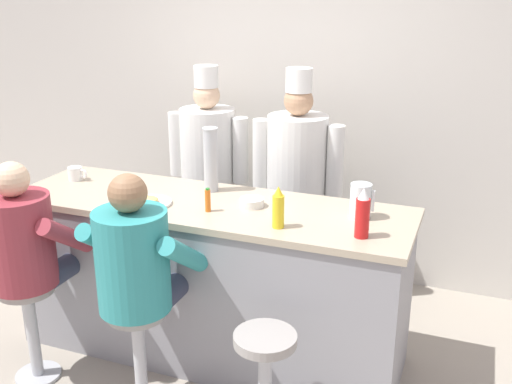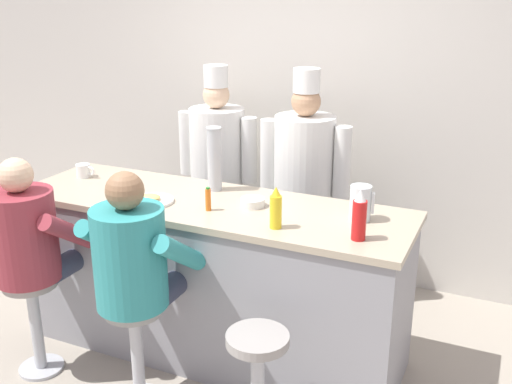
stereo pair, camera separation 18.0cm
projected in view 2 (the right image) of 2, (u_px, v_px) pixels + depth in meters
name	position (u px, v px, depth m)	size (l,w,h in m)	color
ground_plane	(184.00, 379.00, 3.61)	(20.00, 20.00, 0.00)	#9E9384
wall_back	(295.00, 106.00, 4.72)	(10.00, 0.06, 2.70)	beige
diner_counter	(211.00, 278.00, 3.76)	(2.45, 0.75, 1.02)	gray
ketchup_bottle_red	(359.00, 217.00, 3.02)	(0.07, 0.07, 0.27)	red
mustard_bottle_yellow	(276.00, 209.00, 3.17)	(0.06, 0.06, 0.23)	yellow
hot_sauce_bottle_orange	(208.00, 199.00, 3.44)	(0.03, 0.03, 0.14)	orange
water_pitcher_clear	(360.00, 203.00, 3.28)	(0.14, 0.12, 0.20)	silver
breakfast_plate	(151.00, 200.00, 3.58)	(0.27, 0.27, 0.05)	white
cereal_bowl	(253.00, 202.00, 3.52)	(0.14, 0.14, 0.05)	white
coffee_mug_white	(84.00, 171.00, 4.05)	(0.14, 0.09, 0.09)	white
cup_stack_steel	(214.00, 159.00, 3.74)	(0.10, 0.10, 0.41)	#B7BABF
diner_seated_maroon	(29.00, 241.00, 3.46)	(0.57, 0.57, 1.36)	#B2B5BA
diner_seated_teal	(134.00, 263.00, 3.17)	(0.59, 0.58, 1.37)	#B2B5BA
empty_stool_round	(257.00, 370.00, 3.00)	(0.32, 0.32, 0.63)	#B2B5BA
cook_in_whites_near	(218.00, 164.00, 4.67)	(0.66, 0.42, 1.69)	#232328
cook_in_whites_far	(304.00, 178.00, 4.29)	(0.67, 0.43, 1.72)	#232328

